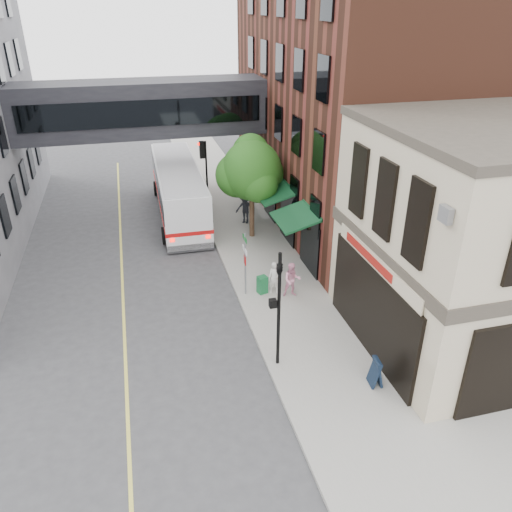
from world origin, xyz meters
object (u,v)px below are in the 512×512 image
pedestrian_c (245,209)px  pedestrian_a (274,278)px  bus (178,188)px  sandwich_board (376,372)px  pedestrian_b (292,280)px  newspaper_box (262,285)px

pedestrian_c → pedestrian_a: bearing=-61.8°
bus → sandwich_board: (4.62, -17.52, -1.05)m
pedestrian_b → newspaper_box: bearing=164.3°
pedestrian_c → pedestrian_b: bearing=-57.1°
newspaper_box → pedestrian_a: bearing=-27.8°
sandwich_board → bus: bearing=110.6°
bus → newspaper_box: bearing=-77.1°
pedestrian_a → sandwich_board: pedestrian_a is taller
bus → pedestrian_c: (3.57, -2.72, -0.67)m
pedestrian_c → sandwich_board: bearing=-53.6°
pedestrian_c → newspaper_box: bearing=-65.6°
pedestrian_a → pedestrian_c: size_ratio=0.83×
pedestrian_a → pedestrian_c: bearing=98.9°
pedestrian_b → sandwich_board: size_ratio=1.56×
pedestrian_b → sandwich_board: 6.32m
pedestrian_b → sandwich_board: (0.97, -6.24, -0.29)m
newspaper_box → pedestrian_b: bearing=-41.6°
pedestrian_b → pedestrian_c: (-0.09, 8.56, 0.10)m
pedestrian_c → sandwich_board: pedestrian_c is taller
pedestrian_b → newspaper_box: size_ratio=1.95×
bus → newspaper_box: (2.45, -10.71, -1.16)m
bus → sandwich_board: size_ratio=11.13×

